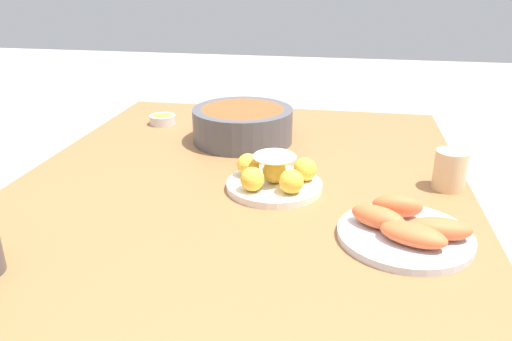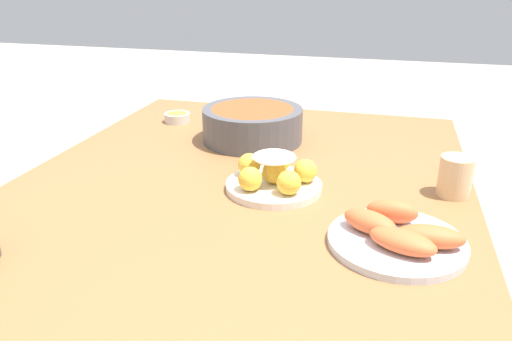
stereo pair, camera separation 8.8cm
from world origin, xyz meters
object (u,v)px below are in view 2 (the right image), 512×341
seafood_platter (398,235)px  cup_near (455,177)px  serving_bowl (253,124)px  dining_table (239,219)px  sauce_bowl (177,117)px  cake_plate (274,176)px

seafood_platter → cup_near: bearing=-24.9°
serving_bowl → seafood_platter: bearing=-140.5°
dining_table → cup_near: (0.07, -0.46, 0.13)m
dining_table → sauce_bowl: sauce_bowl is taller
serving_bowl → cake_plate: bearing=-156.2°
sauce_bowl → seafood_platter: (-0.60, -0.68, 0.01)m
cup_near → dining_table: bearing=98.7°
sauce_bowl → seafood_platter: seafood_platter is taller
serving_bowl → seafood_platter: size_ratio=1.15×
serving_bowl → cup_near: bearing=-114.8°
sauce_bowl → seafood_platter: 0.90m
sauce_bowl → cake_plate: bearing=-135.4°
sauce_bowl → cup_near: bearing=-113.9°
seafood_platter → cake_plate: bearing=55.8°
cake_plate → sauce_bowl: cake_plate is taller
cake_plate → cup_near: cup_near is taller
serving_bowl → sauce_bowl: bearing=67.8°
serving_bowl → seafood_platter: serving_bowl is taller
serving_bowl → cup_near: 0.56m
cake_plate → serving_bowl: (0.30, 0.13, 0.02)m
dining_table → cup_near: size_ratio=15.34×
cake_plate → seafood_platter: cake_plate is taller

